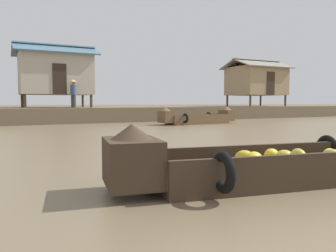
% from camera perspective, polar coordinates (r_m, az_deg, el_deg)
% --- Properties ---
extents(ground_plane, '(300.00, 300.00, 0.00)m').
position_cam_1_polar(ground_plane, '(10.42, -8.17, -2.63)').
color(ground_plane, '#726047').
extents(riverbank_strip, '(160.00, 20.00, 0.88)m').
position_cam_1_polar(riverbank_strip, '(29.02, -20.50, 2.31)').
color(riverbank_strip, brown).
rests_on(riverbank_strip, ground).
extents(banana_boat, '(5.50, 1.91, 0.93)m').
position_cam_1_polar(banana_boat, '(5.42, 19.46, -5.53)').
color(banana_boat, '#3D2D21').
rests_on(banana_boat, ground).
extents(fishing_skiff_distant, '(4.62, 1.86, 0.95)m').
position_cam_1_polar(fishing_skiff_distant, '(18.74, 5.04, 1.38)').
color(fishing_skiff_distant, brown).
rests_on(fishing_skiff_distant, ground).
extents(stilt_house_mid_left, '(4.93, 3.20, 3.92)m').
position_cam_1_polar(stilt_house_mid_left, '(22.35, -18.56, 8.53)').
color(stilt_house_mid_left, '#4C3826').
rests_on(stilt_house_mid_left, riverbank_strip).
extents(stilt_house_mid_right, '(4.76, 3.77, 3.81)m').
position_cam_1_polar(stilt_house_mid_right, '(28.69, 14.79, 7.49)').
color(stilt_house_mid_right, '#4C3826').
rests_on(stilt_house_mid_right, riverbank_strip).
extents(vendor_person, '(0.44, 0.44, 1.66)m').
position_cam_1_polar(vendor_person, '(20.63, -15.82, 5.59)').
color(vendor_person, '#332D28').
rests_on(vendor_person, riverbank_strip).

